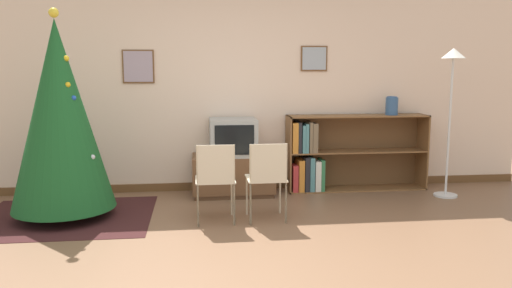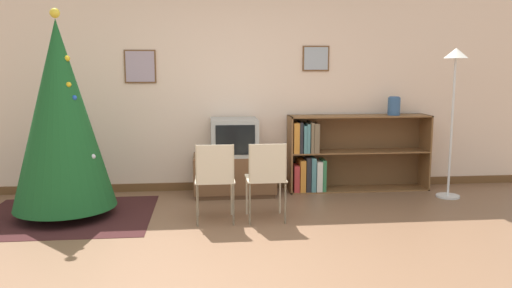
# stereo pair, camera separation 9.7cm
# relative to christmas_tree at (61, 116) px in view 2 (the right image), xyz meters

# --- Properties ---
(ground_plane) EXTENTS (24.00, 24.00, 0.00)m
(ground_plane) POSITION_rel_christmas_tree_xyz_m (1.73, -1.43, -1.08)
(ground_plane) COLOR brown
(wall_back) EXTENTS (8.01, 0.11, 2.70)m
(wall_back) POSITION_rel_christmas_tree_xyz_m (1.73, 1.09, 0.27)
(wall_back) COLOR beige
(wall_back) RESTS_ON ground_plane
(area_rug) EXTENTS (1.80, 1.53, 0.01)m
(area_rug) POSITION_rel_christmas_tree_xyz_m (-0.00, -0.00, -1.07)
(area_rug) COLOR #381919
(area_rug) RESTS_ON ground_plane
(christmas_tree) EXTENTS (1.05, 1.05, 2.15)m
(christmas_tree) POSITION_rel_christmas_tree_xyz_m (0.00, 0.00, 0.00)
(christmas_tree) COLOR maroon
(christmas_tree) RESTS_ON area_rug
(tv_console) EXTENTS (1.00, 0.54, 0.50)m
(tv_console) POSITION_rel_christmas_tree_xyz_m (1.83, 0.75, -0.83)
(tv_console) COLOR #4C311E
(tv_console) RESTS_ON ground_plane
(television) EXTENTS (0.57, 0.53, 0.45)m
(television) POSITION_rel_christmas_tree_xyz_m (1.83, 0.75, -0.35)
(television) COLOR #9E9E99
(television) RESTS_ON tv_console
(folding_chair_left) EXTENTS (0.40, 0.40, 0.82)m
(folding_chair_left) POSITION_rel_christmas_tree_xyz_m (1.57, -0.39, -0.60)
(folding_chair_left) COLOR beige
(folding_chair_left) RESTS_ON ground_plane
(folding_chair_right) EXTENTS (0.40, 0.40, 0.82)m
(folding_chair_right) POSITION_rel_christmas_tree_xyz_m (2.09, -0.39, -0.60)
(folding_chair_right) COLOR beige
(folding_chair_right) RESTS_ON ground_plane
(bookshelf) EXTENTS (1.81, 0.36, 0.97)m
(bookshelf) POSITION_rel_christmas_tree_xyz_m (3.12, 0.85, -0.62)
(bookshelf) COLOR brown
(bookshelf) RESTS_ON ground_plane
(vase) EXTENTS (0.16, 0.16, 0.24)m
(vase) POSITION_rel_christmas_tree_xyz_m (3.88, 0.83, 0.01)
(vase) COLOR #335684
(vase) RESTS_ON bookshelf
(standing_lamp) EXTENTS (0.28, 0.28, 1.79)m
(standing_lamp) POSITION_rel_christmas_tree_xyz_m (4.42, 0.35, 0.30)
(standing_lamp) COLOR silver
(standing_lamp) RESTS_ON ground_plane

